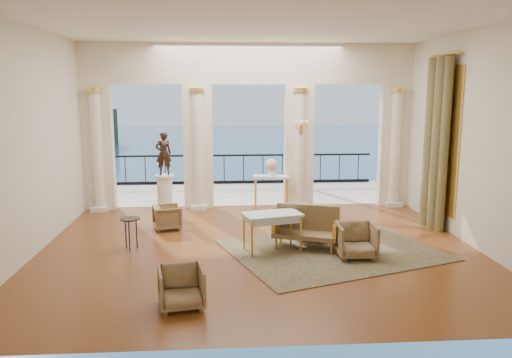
{
  "coord_description": "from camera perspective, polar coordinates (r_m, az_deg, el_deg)",
  "views": [
    {
      "loc": [
        -0.73,
        -9.9,
        3.26
      ],
      "look_at": [
        -0.02,
        0.6,
        1.37
      ],
      "focal_mm": 35.0,
      "sensor_mm": 36.0,
      "label": 1
    }
  ],
  "objects": [
    {
      "name": "game_table",
      "position": [
        10.16,
        1.88,
        -4.39
      ],
      "size": [
        1.28,
        0.91,
        0.79
      ],
      "rotation": [
        0.0,
        0.0,
        0.26
      ],
      "color": "#ADC9DA",
      "rests_on": "ground"
    },
    {
      "name": "window_frame",
      "position": [
        12.59,
        20.62,
        4.23
      ],
      "size": [
        0.04,
        1.6,
        3.4
      ],
      "primitive_type": "cube",
      "color": "#E9BA4D",
      "rests_on": "room_walls"
    },
    {
      "name": "statue",
      "position": [
        13.46,
        -10.52,
        2.9
      ],
      "size": [
        0.49,
        0.4,
        1.16
      ],
      "primitive_type": "imported",
      "rotation": [
        0.0,
        0.0,
        3.48
      ],
      "color": "black",
      "rests_on": "pedestal"
    },
    {
      "name": "balustrade",
      "position": [
        17.55,
        -1.43,
        0.82
      ],
      "size": [
        9.0,
        0.06,
        1.03
      ],
      "color": "black",
      "rests_on": "terrace"
    },
    {
      "name": "armchair_b",
      "position": [
        10.04,
        11.39,
        -6.74
      ],
      "size": [
        0.75,
        0.7,
        0.75
      ],
      "primitive_type": "imported",
      "rotation": [
        0.0,
        0.0,
        -0.03
      ],
      "color": "#4B4022",
      "rests_on": "ground"
    },
    {
      "name": "wall_sconce",
      "position": [
        13.62,
        5.18,
        5.78
      ],
      "size": [
        0.3,
        0.11,
        0.33
      ],
      "color": "#E9BA4D",
      "rests_on": "arcade"
    },
    {
      "name": "palm_tree",
      "position": [
        16.75,
        5.67,
        12.96
      ],
      "size": [
        2.0,
        2.0,
        4.5
      ],
      "color": "#4C3823",
      "rests_on": "terrace"
    },
    {
      "name": "headland",
      "position": [
        85.33,
        -24.01,
        5.09
      ],
      "size": [
        22.0,
        18.0,
        6.0
      ],
      "primitive_type": "cube",
      "color": "black",
      "rests_on": "sea"
    },
    {
      "name": "curtain",
      "position": [
        12.52,
        19.82,
        3.87
      ],
      "size": [
        0.33,
        1.4,
        4.09
      ],
      "color": "brown",
      "rests_on": "ground"
    },
    {
      "name": "urn",
      "position": [
        13.68,
        1.77,
        1.49
      ],
      "size": [
        0.35,
        0.35,
        0.47
      ],
      "color": "white",
      "rests_on": "console_table"
    },
    {
      "name": "settee",
      "position": [
        10.49,
        5.77,
        -5.51
      ],
      "size": [
        1.44,
        0.98,
        0.88
      ],
      "rotation": [
        0.0,
        0.0,
        -0.34
      ],
      "color": "#4B4022",
      "rests_on": "ground"
    },
    {
      "name": "room_walls",
      "position": [
        8.83,
        0.9,
        7.68
      ],
      "size": [
        9.0,
        9.0,
        9.0
      ],
      "color": "beige",
      "rests_on": "ground"
    },
    {
      "name": "armchair_a",
      "position": [
        7.79,
        -8.54,
        -11.93
      ],
      "size": [
        0.77,
        0.74,
        0.69
      ],
      "primitive_type": "imported",
      "rotation": [
        0.0,
        0.0,
        0.18
      ],
      "color": "#4B4022",
      "rests_on": "ground"
    },
    {
      "name": "pedestal",
      "position": [
        13.65,
        -10.37,
        -1.72
      ],
      "size": [
        0.55,
        0.55,
        1.02
      ],
      "color": "silver",
      "rests_on": "ground"
    },
    {
      "name": "terrace",
      "position": [
        16.07,
        -1.17,
        -1.72
      ],
      "size": [
        10.0,
        3.6,
        0.1
      ],
      "primitive_type": "cube",
      "color": "beige",
      "rests_on": "ground"
    },
    {
      "name": "sea",
      "position": [
        70.52,
        -3.24,
        2.61
      ],
      "size": [
        160.0,
        160.0,
        0.0
      ],
      "primitive_type": "plane",
      "color": "#1A5280",
      "rests_on": "ground"
    },
    {
      "name": "console_table",
      "position": [
        13.75,
        1.76,
        -0.26
      ],
      "size": [
        1.03,
        0.54,
        0.93
      ],
      "rotation": [
        0.0,
        0.0,
        -0.17
      ],
      "color": "silver",
      "rests_on": "ground"
    },
    {
      "name": "side_table",
      "position": [
        10.62,
        -14.2,
        -4.85
      ],
      "size": [
        0.41,
        0.41,
        0.66
      ],
      "color": "black",
      "rests_on": "ground"
    },
    {
      "name": "arcade",
      "position": [
        13.76,
        -0.82,
        7.34
      ],
      "size": [
        9.0,
        0.56,
        4.5
      ],
      "color": "beige",
      "rests_on": "ground"
    },
    {
      "name": "armchair_c",
      "position": [
        11.09,
        6.61,
        -5.15
      ],
      "size": [
        0.85,
        0.87,
        0.69
      ],
      "primitive_type": "imported",
      "rotation": [
        0.0,
        0.0,
        -1.99
      ],
      "color": "#4B4022",
      "rests_on": "ground"
    },
    {
      "name": "floor",
      "position": [
        10.45,
        0.34,
        -8.01
      ],
      "size": [
        9.0,
        9.0,
        0.0
      ],
      "primitive_type": "plane",
      "color": "#55230B",
      "rests_on": "ground"
    },
    {
      "name": "armchair_d",
      "position": [
        12.0,
        -10.1,
        -4.19
      ],
      "size": [
        0.72,
        0.74,
        0.63
      ],
      "primitive_type": "imported",
      "rotation": [
        0.0,
        0.0,
        1.83
      ],
      "color": "#4B4022",
      "rests_on": "ground"
    },
    {
      "name": "rug",
      "position": [
        10.48,
        8.71,
        -8.03
      ],
      "size": [
        4.86,
        4.32,
        0.02
      ],
      "primitive_type": "cube",
      "rotation": [
        0.0,
        0.0,
        0.35
      ],
      "color": "#2D3119",
      "rests_on": "ground"
    }
  ]
}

